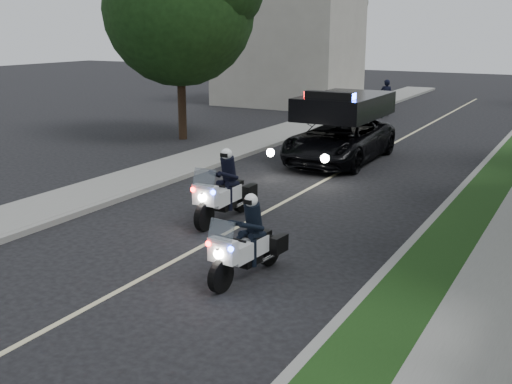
{
  "coord_description": "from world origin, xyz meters",
  "views": [
    {
      "loc": [
        7.32,
        -9.05,
        4.72
      ],
      "look_at": [
        0.59,
        2.98,
        1.0
      ],
      "focal_mm": 42.82,
      "sensor_mm": 36.0,
      "label": 1
    }
  ],
  "objects": [
    {
      "name": "ground",
      "position": [
        0.0,
        0.0,
        0.0
      ],
      "size": [
        120.0,
        120.0,
        0.0
      ],
      "primitive_type": "plane",
      "color": "black",
      "rests_on": "ground"
    },
    {
      "name": "curb_right",
      "position": [
        4.1,
        10.0,
        0.07
      ],
      "size": [
        0.2,
        60.0,
        0.15
      ],
      "primitive_type": "cube",
      "color": "gray",
      "rests_on": "ground"
    },
    {
      "name": "grass_verge",
      "position": [
        4.8,
        10.0,
        0.08
      ],
      "size": [
        1.2,
        60.0,
        0.16
      ],
      "primitive_type": "cube",
      "color": "#193814",
      "rests_on": "ground"
    },
    {
      "name": "curb_left",
      "position": [
        -4.1,
        10.0,
        0.07
      ],
      "size": [
        0.2,
        60.0,
        0.15
      ],
      "primitive_type": "cube",
      "color": "gray",
      "rests_on": "ground"
    },
    {
      "name": "sidewalk_left",
      "position": [
        -5.2,
        10.0,
        0.08
      ],
      "size": [
        2.0,
        60.0,
        0.16
      ],
      "primitive_type": "cube",
      "color": "gray",
      "rests_on": "ground"
    },
    {
      "name": "building_far",
      "position": [
        -10.0,
        26.0,
        3.5
      ],
      "size": [
        8.0,
        6.0,
        7.0
      ],
      "primitive_type": "cube",
      "color": "#A8A396",
      "rests_on": "ground"
    },
    {
      "name": "lane_marking",
      "position": [
        0.0,
        10.0,
        0.0
      ],
      "size": [
        0.12,
        50.0,
        0.01
      ],
      "primitive_type": "cube",
      "color": "#BFB78C",
      "rests_on": "ground"
    },
    {
      "name": "police_moto_left",
      "position": [
        -0.58,
        3.41,
        0.0
      ],
      "size": [
        0.79,
        2.18,
        1.84
      ],
      "primitive_type": null,
      "rotation": [
        0.0,
        0.0,
        0.02
      ],
      "color": "silver",
      "rests_on": "ground"
    },
    {
      "name": "police_moto_right",
      "position": [
        1.76,
        0.54,
        0.0
      ],
      "size": [
        0.86,
        2.02,
        1.67
      ],
      "primitive_type": null,
      "rotation": [
        0.0,
        0.0,
        -0.09
      ],
      "color": "silver",
      "rests_on": "ground"
    },
    {
      "name": "police_suv",
      "position": [
        -0.69,
        11.46,
        0.0
      ],
      "size": [
        2.7,
        5.79,
        2.81
      ],
      "primitive_type": "imported",
      "rotation": [
        0.0,
        0.0,
        0.0
      ],
      "color": "black",
      "rests_on": "ground"
    },
    {
      "name": "bicycle",
      "position": [
        -2.78,
        23.48,
        0.0
      ],
      "size": [
        0.64,
        1.72,
        0.89
      ],
      "primitive_type": "imported",
      "rotation": [
        0.0,
        0.0,
        0.03
      ],
      "color": "black",
      "rests_on": "ground"
    },
    {
      "name": "cyclist",
      "position": [
        -2.78,
        23.48,
        0.0
      ],
      "size": [
        0.7,
        0.51,
        1.83
      ],
      "primitive_type": "imported",
      "rotation": [
        0.0,
        0.0,
        3.25
      ],
      "color": "black",
      "rests_on": "ground"
    },
    {
      "name": "tree_left_near",
      "position": [
        -8.39,
        12.45,
        0.0
      ],
      "size": [
        8.2,
        8.2,
        10.61
      ],
      "primitive_type": null,
      "rotation": [
        0.0,
        0.0,
        0.36
      ],
      "color": "#173812",
      "rests_on": "ground"
    },
    {
      "name": "tree_left_far",
      "position": [
        -9.68,
        28.94,
        0.0
      ],
      "size": [
        6.46,
        6.46,
        10.15
      ],
      "primitive_type": null,
      "rotation": [
        0.0,
        0.0,
        -0.06
      ],
      "color": "black",
      "rests_on": "ground"
    }
  ]
}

